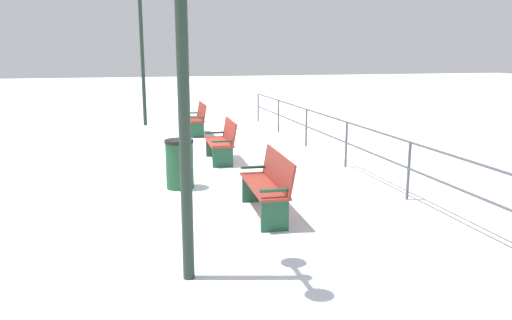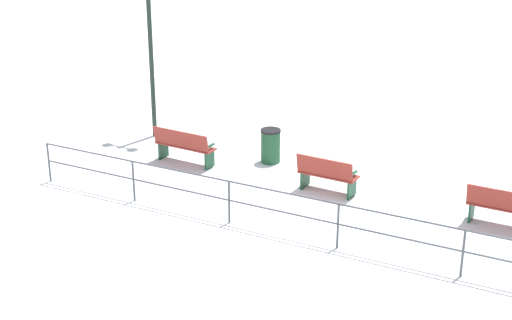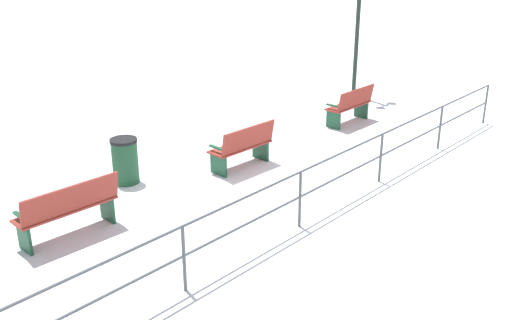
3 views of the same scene
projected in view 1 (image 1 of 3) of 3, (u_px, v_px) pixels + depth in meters
name	position (u px, v px, depth m)	size (l,w,h in m)	color
ground_plane	(221.00, 161.00, 11.54)	(80.00, 80.00, 0.00)	white
bench_nearest	(197.00, 118.00, 15.22)	(0.52, 1.44, 0.94)	maroon
bench_second	(222.00, 141.00, 11.45)	(0.61, 1.43, 0.94)	maroon
bench_third	(269.00, 183.00, 7.66)	(0.57, 1.67, 0.95)	maroon
lamppost_near	(141.00, 30.00, 16.54)	(0.28, 0.88, 4.53)	#1E2D23
waterfront_railing	(324.00, 127.00, 12.00)	(0.05, 12.63, 1.00)	#4C5156
trash_bin	(180.00, 164.00, 9.22)	(0.52, 0.52, 0.90)	#1E4C2D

